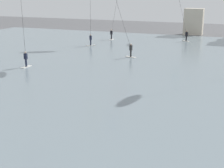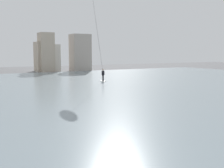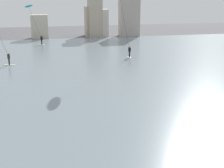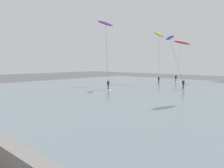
# 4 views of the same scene
# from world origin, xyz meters

# --- Properties ---
(water_bay) EXTENTS (84.00, 52.00, 0.10)m
(water_bay) POSITION_xyz_m (0.00, 30.10, 0.05)
(water_bay) COLOR gray
(water_bay) RESTS_ON ground
(far_shore_buildings) EXTENTS (21.91, 5.75, 7.89)m
(far_shore_buildings) POSITION_xyz_m (7.67, 58.48, 3.41)
(far_shore_buildings) COLOR beige
(far_shore_buildings) RESTS_ON ground
(kitesurfer_cyan) EXTENTS (3.55, 3.98, 6.94)m
(kitesurfer_cyan) POSITION_xyz_m (-6.07, 51.24, 5.73)
(kitesurfer_cyan) COLOR silver
(kitesurfer_cyan) RESTS_ON water_bay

